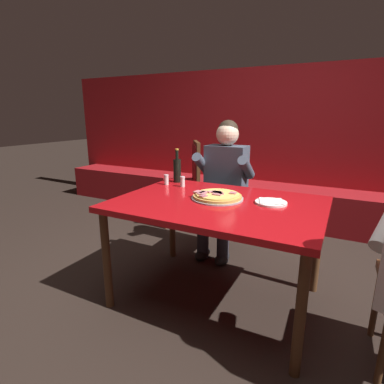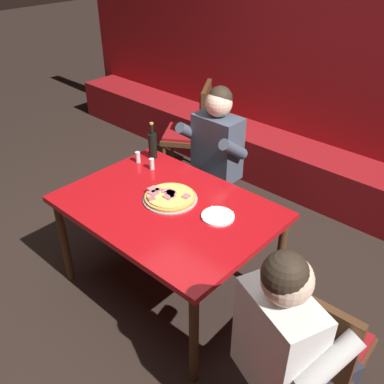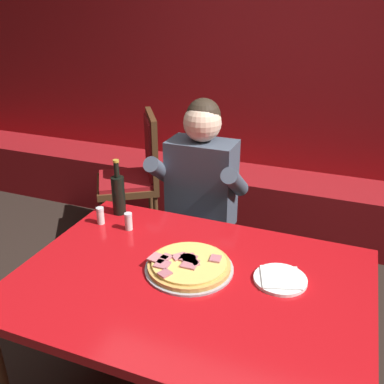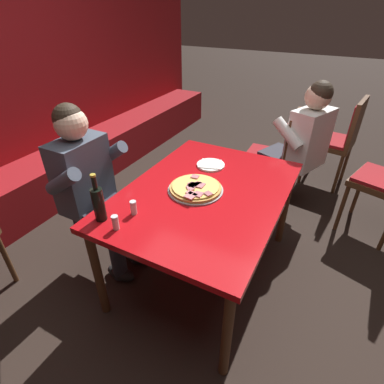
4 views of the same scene
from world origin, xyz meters
name	(u,v)px [view 2 (image 2 of 4)]	position (x,y,z in m)	size (l,w,h in m)	color
ground_plane	(170,287)	(0.00, 0.00, 0.00)	(24.00, 24.00, 0.00)	black
booth_wall_panel	(330,91)	(0.00, 2.18, 0.95)	(6.80, 0.16, 1.90)	maroon
booth_bench	(302,170)	(0.00, 1.86, 0.23)	(6.46, 0.48, 0.46)	maroon
main_dining_table	(167,214)	(0.00, 0.00, 0.68)	(1.39, 0.99, 0.75)	#4C2D19
pizza	(170,197)	(-0.03, 0.06, 0.77)	(0.36, 0.36, 0.05)	#9E9EA3
plate_white_paper	(218,216)	(0.33, 0.12, 0.76)	(0.21, 0.21, 0.02)	white
beer_bottle	(153,145)	(-0.55, 0.40, 0.86)	(0.07, 0.07, 0.29)	black
shaker_parmesan	(138,158)	(-0.58, 0.26, 0.79)	(0.04, 0.04, 0.09)	silver
shaker_oregano	(152,164)	(-0.42, 0.26, 0.79)	(0.04, 0.04, 0.09)	silver
diner_seated_blue_shirt	(210,158)	(-0.26, 0.74, 0.71)	(0.53, 0.53, 1.27)	black
dining_chair_by_booth	(194,127)	(-0.95, 1.32, 0.58)	(0.61, 0.61, 1.01)	#4C2D19
dining_chair_far_left	(315,344)	(1.20, -0.18, 0.56)	(0.45, 0.45, 0.96)	#4C2D19
diner_standing_companion	(291,346)	(1.17, -0.38, 0.71)	(0.60, 0.62, 1.27)	black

